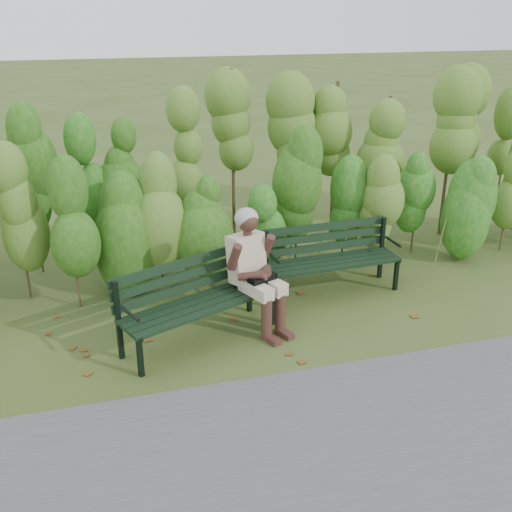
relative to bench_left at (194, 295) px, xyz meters
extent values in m
plane|color=#3C4C1A|center=(0.79, -0.02, -0.52)|extent=(80.00, 80.00, 0.00)
cube|color=#474749|center=(0.79, -2.22, -0.51)|extent=(60.00, 2.50, 0.01)
cylinder|color=#47381E|center=(-1.96, 1.28, -0.12)|extent=(0.03, 0.03, 0.80)
ellipsoid|color=#1A6314|center=(-1.96, 1.28, 0.52)|extent=(0.64, 0.64, 1.44)
cylinder|color=#47381E|center=(-1.35, 1.28, -0.12)|extent=(0.03, 0.03, 0.80)
ellipsoid|color=#1A6314|center=(-1.35, 1.28, 0.52)|extent=(0.64, 0.64, 1.44)
cylinder|color=#47381E|center=(-0.74, 1.28, -0.12)|extent=(0.03, 0.03, 0.80)
ellipsoid|color=#1A6314|center=(-0.74, 1.28, 0.52)|extent=(0.64, 0.64, 1.44)
cylinder|color=#47381E|center=(-0.13, 1.28, -0.12)|extent=(0.03, 0.03, 0.80)
ellipsoid|color=#1A6314|center=(-0.13, 1.28, 0.52)|extent=(0.64, 0.64, 1.44)
cylinder|color=#47381E|center=(0.48, 1.28, -0.12)|extent=(0.03, 0.03, 0.80)
ellipsoid|color=#1A6314|center=(0.48, 1.28, 0.52)|extent=(0.64, 0.64, 1.44)
cylinder|color=#47381E|center=(1.09, 1.28, -0.12)|extent=(0.03, 0.03, 0.80)
ellipsoid|color=#1A6314|center=(1.09, 1.28, 0.52)|extent=(0.64, 0.64, 1.44)
cylinder|color=#47381E|center=(1.71, 1.28, -0.12)|extent=(0.03, 0.03, 0.80)
ellipsoid|color=#1A6314|center=(1.71, 1.28, 0.52)|extent=(0.64, 0.64, 1.44)
cylinder|color=#47381E|center=(2.32, 1.28, -0.12)|extent=(0.03, 0.03, 0.80)
ellipsoid|color=#1A6314|center=(2.32, 1.28, 0.52)|extent=(0.64, 0.64, 1.44)
cylinder|color=#47381E|center=(2.93, 1.28, -0.12)|extent=(0.03, 0.03, 0.80)
ellipsoid|color=#1A6314|center=(2.93, 1.28, 0.52)|extent=(0.64, 0.64, 1.44)
cylinder|color=#47381E|center=(3.54, 1.28, -0.12)|extent=(0.03, 0.03, 0.80)
ellipsoid|color=#1A6314|center=(3.54, 1.28, 0.52)|extent=(0.64, 0.64, 1.44)
cylinder|color=#47381E|center=(4.15, 1.28, -0.12)|extent=(0.03, 0.03, 0.80)
ellipsoid|color=#1A6314|center=(4.15, 1.28, 0.52)|extent=(0.64, 0.64, 1.44)
cylinder|color=#47381E|center=(4.76, 1.28, -0.12)|extent=(0.03, 0.03, 0.80)
ellipsoid|color=#1A6314|center=(4.76, 1.28, 0.52)|extent=(0.64, 0.64, 1.44)
cylinder|color=#47381E|center=(-1.90, 2.28, 0.03)|extent=(0.04, 0.04, 1.10)
ellipsoid|color=#22570E|center=(-1.90, 2.28, 0.91)|extent=(0.70, 0.70, 1.98)
cylinder|color=#47381E|center=(-1.13, 2.28, 0.03)|extent=(0.04, 0.04, 1.10)
ellipsoid|color=#22570E|center=(-1.13, 2.28, 0.91)|extent=(0.70, 0.70, 1.98)
cylinder|color=#47381E|center=(-0.36, 2.28, 0.03)|extent=(0.04, 0.04, 1.10)
ellipsoid|color=#22570E|center=(-0.36, 2.28, 0.91)|extent=(0.70, 0.70, 1.98)
cylinder|color=#47381E|center=(0.40, 2.28, 0.03)|extent=(0.04, 0.04, 1.10)
ellipsoid|color=#22570E|center=(0.40, 2.28, 0.91)|extent=(0.70, 0.70, 1.98)
cylinder|color=#47381E|center=(1.17, 2.28, 0.03)|extent=(0.04, 0.04, 1.10)
ellipsoid|color=#22570E|center=(1.17, 2.28, 0.91)|extent=(0.70, 0.70, 1.98)
cylinder|color=#47381E|center=(1.94, 2.28, 0.03)|extent=(0.04, 0.04, 1.10)
ellipsoid|color=#22570E|center=(1.94, 2.28, 0.91)|extent=(0.70, 0.70, 1.98)
cylinder|color=#47381E|center=(2.71, 2.28, 0.03)|extent=(0.04, 0.04, 1.10)
ellipsoid|color=#22570E|center=(2.71, 2.28, 0.91)|extent=(0.70, 0.70, 1.98)
cylinder|color=#47381E|center=(3.48, 2.28, 0.03)|extent=(0.04, 0.04, 1.10)
ellipsoid|color=#22570E|center=(3.48, 2.28, 0.91)|extent=(0.70, 0.70, 1.98)
cylinder|color=#47381E|center=(4.24, 2.28, 0.03)|extent=(0.04, 0.04, 1.10)
ellipsoid|color=#22570E|center=(4.24, 2.28, 0.91)|extent=(0.70, 0.70, 1.98)
cylinder|color=#47381E|center=(5.01, 2.28, 0.03)|extent=(0.04, 0.04, 1.10)
ellipsoid|color=#22570E|center=(5.01, 2.28, 0.91)|extent=(0.70, 0.70, 1.98)
cube|color=brown|center=(-0.40, 0.81, -0.52)|extent=(0.11, 0.10, 0.01)
cube|color=brown|center=(3.07, -0.20, -0.52)|extent=(0.08, 0.10, 0.01)
cube|color=brown|center=(2.62, -1.03, -0.52)|extent=(0.11, 0.11, 0.01)
cube|color=brown|center=(-1.37, 0.26, -0.52)|extent=(0.11, 0.11, 0.01)
cube|color=brown|center=(0.32, -1.04, -0.52)|extent=(0.10, 0.08, 0.01)
cube|color=brown|center=(1.01, 0.22, -0.52)|extent=(0.08, 0.10, 0.01)
cube|color=brown|center=(-0.64, -0.74, -0.52)|extent=(0.11, 0.11, 0.01)
cube|color=brown|center=(0.97, -0.83, -0.52)|extent=(0.11, 0.10, 0.01)
cube|color=brown|center=(1.05, -0.34, -0.52)|extent=(0.10, 0.09, 0.01)
cube|color=brown|center=(-0.47, 0.67, -0.52)|extent=(0.11, 0.11, 0.01)
cube|color=brown|center=(-0.61, -0.95, -0.52)|extent=(0.11, 0.11, 0.01)
cube|color=brown|center=(3.15, 0.32, -0.52)|extent=(0.09, 0.11, 0.01)
cube|color=brown|center=(0.34, -0.66, -0.52)|extent=(0.11, 0.11, 0.01)
cube|color=brown|center=(-0.28, -0.49, -0.52)|extent=(0.11, 0.09, 0.01)
cube|color=brown|center=(-1.74, 0.20, -0.52)|extent=(0.09, 0.10, 0.01)
cube|color=brown|center=(-0.09, 0.54, -0.52)|extent=(0.10, 0.09, 0.01)
cube|color=brown|center=(-1.29, -0.66, -0.52)|extent=(0.11, 0.11, 0.01)
cube|color=brown|center=(1.15, 0.03, -0.52)|extent=(0.11, 0.11, 0.01)
cube|color=brown|center=(2.90, -0.72, -0.52)|extent=(0.10, 0.08, 0.01)
cube|color=black|center=(0.11, -0.27, -0.08)|extent=(1.67, 0.78, 0.04)
cube|color=black|center=(0.07, -0.16, -0.08)|extent=(1.67, 0.78, 0.04)
cube|color=black|center=(0.02, -0.04, -0.08)|extent=(1.67, 0.78, 0.04)
cube|color=black|center=(-0.03, 0.07, -0.08)|extent=(1.67, 0.78, 0.04)
cube|color=black|center=(-0.06, 0.15, 0.03)|extent=(1.65, 0.73, 0.10)
cube|color=black|center=(-0.07, 0.17, 0.17)|extent=(1.65, 0.73, 0.10)
cube|color=black|center=(-0.08, 0.18, 0.30)|extent=(1.65, 0.73, 0.10)
cube|color=black|center=(-0.66, -0.61, -0.30)|extent=(0.06, 0.06, 0.44)
cube|color=black|center=(-0.82, -0.22, -0.08)|extent=(0.06, 0.06, 0.88)
cube|color=black|center=(-0.74, -0.42, -0.10)|extent=(0.23, 0.47, 0.04)
cylinder|color=black|center=(-0.72, -0.47, 0.12)|extent=(0.17, 0.35, 0.04)
cube|color=black|center=(0.90, 0.04, -0.30)|extent=(0.06, 0.06, 0.44)
cube|color=black|center=(0.73, 0.43, -0.08)|extent=(0.06, 0.06, 0.88)
cube|color=black|center=(0.82, 0.23, -0.10)|extent=(0.23, 0.47, 0.04)
cylinder|color=black|center=(0.84, 0.18, 0.12)|extent=(0.17, 0.35, 0.04)
cube|color=black|center=(1.89, 0.45, -0.09)|extent=(1.71, 0.18, 0.04)
cube|color=black|center=(1.88, 0.57, -0.09)|extent=(1.71, 0.18, 0.04)
cube|color=black|center=(1.87, 0.69, -0.09)|extent=(1.71, 0.18, 0.04)
cube|color=black|center=(1.87, 0.81, -0.09)|extent=(1.71, 0.18, 0.04)
cube|color=black|center=(1.87, 0.90, 0.01)|extent=(1.71, 0.13, 0.10)
cube|color=black|center=(1.86, 0.91, 0.14)|extent=(1.71, 0.13, 0.10)
cube|color=black|center=(1.86, 0.93, 0.28)|extent=(1.71, 0.13, 0.10)
cube|color=black|center=(1.07, 0.41, -0.31)|extent=(0.05, 0.05, 0.43)
cube|color=black|center=(1.05, 0.81, -0.09)|extent=(0.05, 0.05, 0.85)
cube|color=black|center=(1.06, 0.59, -0.11)|extent=(0.07, 0.48, 0.04)
cylinder|color=black|center=(1.07, 0.55, 0.10)|extent=(0.05, 0.36, 0.03)
cube|color=black|center=(2.70, 0.48, -0.31)|extent=(0.05, 0.05, 0.43)
cube|color=black|center=(2.68, 0.89, -0.09)|extent=(0.05, 0.05, 0.85)
cube|color=black|center=(2.69, 0.67, -0.11)|extent=(0.07, 0.48, 0.04)
cylinder|color=black|center=(2.69, 0.62, 0.10)|extent=(0.05, 0.36, 0.03)
cube|color=#BBAB91|center=(0.67, -0.09, 0.02)|extent=(0.32, 0.48, 0.14)
cube|color=#BBAB91|center=(0.85, -0.01, 0.02)|extent=(0.32, 0.48, 0.14)
cylinder|color=#45251F|center=(0.74, -0.26, -0.28)|extent=(0.16, 0.16, 0.49)
cylinder|color=#45251F|center=(0.92, -0.18, -0.28)|extent=(0.16, 0.16, 0.49)
cube|color=#45251F|center=(0.77, -0.34, -0.49)|extent=(0.18, 0.24, 0.07)
cube|color=#45251F|center=(0.96, -0.26, -0.49)|extent=(0.18, 0.24, 0.07)
cube|color=#BBAB91|center=(0.64, 0.22, 0.27)|extent=(0.47, 0.41, 0.57)
cylinder|color=#45251F|center=(0.65, 0.20, 0.57)|extent=(0.10, 0.10, 0.11)
sphere|color=#45251F|center=(0.66, 0.19, 0.71)|extent=(0.23, 0.23, 0.23)
ellipsoid|color=gray|center=(0.65, 0.22, 0.74)|extent=(0.27, 0.25, 0.24)
cylinder|color=#45251F|center=(0.47, 0.05, 0.37)|extent=(0.18, 0.25, 0.34)
cylinder|color=#45251F|center=(0.89, 0.23, 0.37)|extent=(0.18, 0.25, 0.34)
cylinder|color=#45251F|center=(0.63, -0.03, 0.16)|extent=(0.30, 0.22, 0.15)
cylinder|color=#45251F|center=(0.84, 0.05, 0.16)|extent=(0.16, 0.31, 0.15)
sphere|color=#45251F|center=(0.76, -0.05, 0.14)|extent=(0.12, 0.12, 0.12)
cube|color=black|center=(0.75, -0.04, 0.06)|extent=(0.35, 0.25, 0.18)
camera|label=1|loc=(-0.94, -5.75, 2.87)|focal=42.00mm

